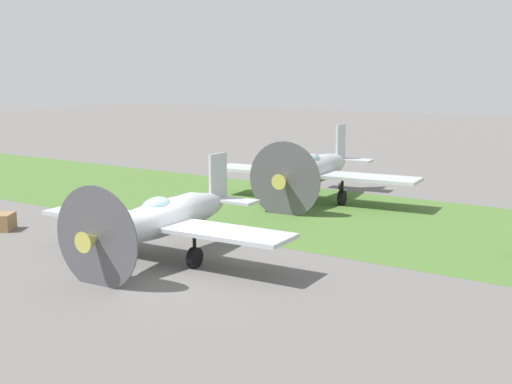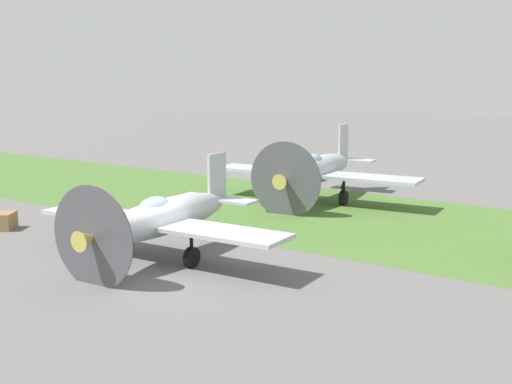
{
  "view_description": "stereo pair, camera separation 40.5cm",
  "coord_description": "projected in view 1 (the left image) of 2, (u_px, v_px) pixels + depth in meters",
  "views": [
    {
      "loc": [
        -12.14,
        14.68,
        5.86
      ],
      "look_at": [
        1.77,
        -6.14,
        1.27
      ],
      "focal_mm": 45.57,
      "sensor_mm": 36.0,
      "label": 1
    },
    {
      "loc": [
        -12.47,
        14.45,
        5.86
      ],
      "look_at": [
        1.77,
        -6.14,
        1.27
      ],
      "focal_mm": 45.57,
      "sensor_mm": 36.0,
      "label": 2
    }
  ],
  "objects": [
    {
      "name": "ground_plane",
      "position": [
        192.0,
        269.0,
        19.69
      ],
      "size": [
        160.0,
        160.0,
        0.0
      ],
      "primitive_type": "plane",
      "color": "#605E5B"
    },
    {
      "name": "airplane_wingman",
      "position": [
        315.0,
        170.0,
        30.01
      ],
      "size": [
        9.87,
        7.83,
        3.5
      ],
      "rotation": [
        0.0,
        0.0,
        0.11
      ],
      "color": "#B2B7BC",
      "rests_on": "ground"
    },
    {
      "name": "airplane_lead",
      "position": [
        165.0,
        218.0,
        20.59
      ],
      "size": [
        9.05,
        7.16,
        3.22
      ],
      "rotation": [
        0.0,
        0.0,
        0.06
      ],
      "color": "#B2B7BC",
      "rests_on": "ground"
    },
    {
      "name": "supply_crate",
      "position": [
        1.0,
        222.0,
        24.57
      ],
      "size": [
        1.24,
        1.24,
        0.64
      ],
      "primitive_type": "cube",
      "rotation": [
        0.0,
        0.0,
        0.56
      ],
      "color": "olive",
      "rests_on": "ground"
    },
    {
      "name": "grass_verge",
      "position": [
        331.0,
        215.0,
        27.17
      ],
      "size": [
        120.0,
        11.0,
        0.01
      ],
      "primitive_type": "cube",
      "color": "#476B2D",
      "rests_on": "ground"
    }
  ]
}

